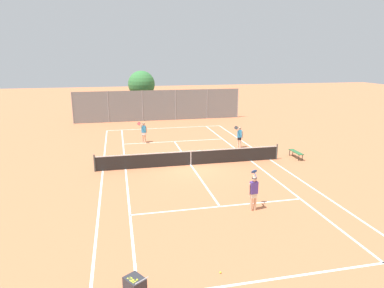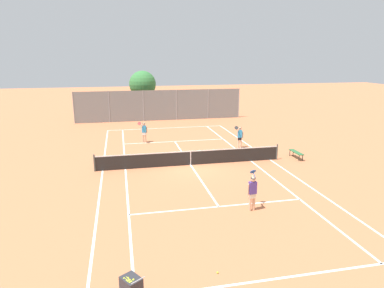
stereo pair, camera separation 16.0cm
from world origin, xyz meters
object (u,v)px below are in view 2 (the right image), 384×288
at_px(loose_tennis_ball_0, 154,158).
at_px(player_far_left, 144,131).
at_px(player_near_side, 252,191).
at_px(ball_cart, 131,288).
at_px(player_far_right, 240,136).
at_px(loose_tennis_ball_1, 218,273).
at_px(courtside_bench, 296,153).
at_px(tree_behind_left, 143,85).
at_px(tennis_net, 191,157).

bearing_deg(loose_tennis_ball_0, player_far_left, 93.77).
bearing_deg(player_near_side, ball_cart, -137.95).
bearing_deg(player_near_side, player_far_right, 73.25).
distance_m(loose_tennis_ball_0, loose_tennis_ball_1, 13.25).
height_order(player_near_side, player_far_right, same).
height_order(courtside_bench, tree_behind_left, tree_behind_left).
distance_m(tennis_net, tree_behind_left, 19.44).
bearing_deg(player_far_right, loose_tennis_ball_0, -167.97).
bearing_deg(player_far_left, player_far_right, -24.91).
bearing_deg(loose_tennis_ball_1, courtside_bench, 51.84).
bearing_deg(courtside_bench, player_far_right, 129.92).
relative_size(player_far_left, player_far_right, 1.00).
distance_m(ball_cart, courtside_bench, 16.73).
height_order(player_near_side, courtside_bench, player_near_side).
xyz_separation_m(ball_cart, player_far_left, (1.75, 18.73, 0.39)).
distance_m(loose_tennis_ball_1, courtside_bench, 14.29).
xyz_separation_m(player_far_left, tree_behind_left, (0.91, 12.50, 2.69)).
relative_size(player_near_side, courtside_bench, 1.18).
xyz_separation_m(ball_cart, loose_tennis_ball_0, (2.06, 14.08, -0.50)).
distance_m(tennis_net, loose_tennis_ball_1, 11.35).
height_order(loose_tennis_ball_0, courtside_bench, courtside_bench).
xyz_separation_m(loose_tennis_ball_1, tree_behind_left, (-0.09, 30.38, 3.58)).
bearing_deg(ball_cart, tree_behind_left, 85.12).
bearing_deg(loose_tennis_ball_1, loose_tennis_ball_0, 93.02).
xyz_separation_m(ball_cart, courtside_bench, (11.58, 12.08, -0.12)).
height_order(player_far_right, loose_tennis_ball_1, player_far_right).
xyz_separation_m(player_near_side, loose_tennis_ball_1, (-2.81, -4.18, -0.89)).
distance_m(player_far_left, loose_tennis_ball_0, 4.75).
distance_m(ball_cart, loose_tennis_ball_1, 2.93).
height_order(ball_cart, player_far_right, player_far_right).
height_order(player_far_left, player_far_right, same).
xyz_separation_m(player_far_left, player_far_right, (6.97, -3.24, 0.00)).
bearing_deg(player_far_right, ball_cart, -119.37).
xyz_separation_m(tennis_net, ball_cart, (-4.21, -12.10, 0.02)).
distance_m(player_near_side, loose_tennis_ball_0, 9.75).
bearing_deg(ball_cart, player_far_left, 84.65).
relative_size(courtside_bench, tree_behind_left, 0.29).
distance_m(tennis_net, player_near_side, 7.22).
bearing_deg(ball_cart, courtside_bench, 46.20).
bearing_deg(courtside_bench, player_near_side, -130.45).
xyz_separation_m(tennis_net, courtside_bench, (7.37, -0.02, -0.10)).
relative_size(ball_cart, player_near_side, 0.54).
bearing_deg(ball_cart, player_near_side, 42.05).
height_order(player_far_left, loose_tennis_ball_1, player_far_left).
height_order(tennis_net, tree_behind_left, tree_behind_left).
xyz_separation_m(player_far_right, courtside_bench, (2.86, -3.42, -0.52)).
xyz_separation_m(loose_tennis_ball_0, loose_tennis_ball_1, (0.70, -13.23, 0.00)).
height_order(ball_cart, loose_tennis_ball_0, ball_cart).
xyz_separation_m(player_near_side, loose_tennis_ball_0, (-3.51, 9.05, -0.89)).
distance_m(ball_cart, tree_behind_left, 31.49).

